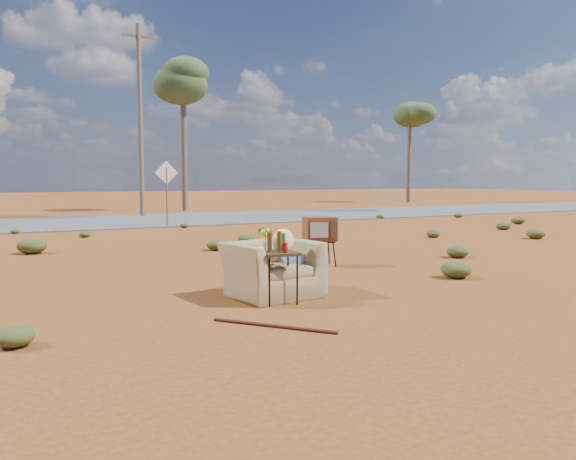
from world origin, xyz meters
name	(u,v)px	position (x,y,z in m)	size (l,w,h in m)	color
ground	(310,296)	(0.00, 0.00, 0.00)	(140.00, 140.00, 0.00)	brown
highway	(105,222)	(0.00, 15.00, 0.02)	(140.00, 7.00, 0.04)	#565659
armchair	(277,262)	(-0.38, 0.23, 0.46)	(1.40, 1.01, 0.99)	#917A4F
tv_unit	(320,230)	(1.49, 2.19, 0.66)	(0.65, 0.57, 0.89)	black
side_table	(276,250)	(-0.59, -0.16, 0.67)	(0.52, 0.52, 0.92)	#3B2815
rusty_bar	(273,326)	(-1.17, -1.24, 0.02)	(0.04, 0.04, 1.43)	#461B12
road_sign	(167,182)	(1.50, 12.00, 1.50)	(0.78, 0.06, 2.19)	brown
eucalyptus_center	(183,81)	(5.00, 21.00, 6.43)	(3.20, 3.20, 7.60)	brown
eucalyptus_right	(410,116)	(22.00, 24.00, 5.94)	(3.20, 3.20, 7.10)	brown
utility_pole_center	(140,118)	(2.00, 17.50, 4.15)	(1.40, 0.20, 8.00)	brown
scrub_patch	(160,252)	(-0.82, 4.41, 0.14)	(17.49, 8.07, 0.33)	#454B21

